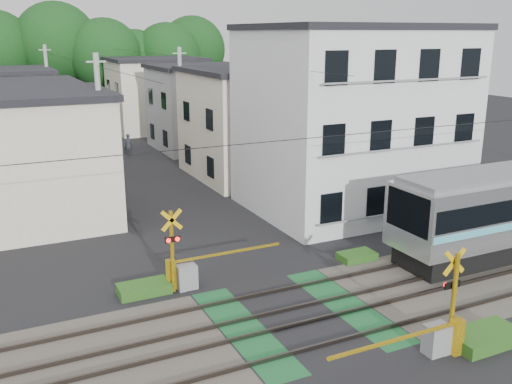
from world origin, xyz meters
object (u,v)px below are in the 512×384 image
apartment_block (352,119)px  pedestrian (128,145)px  crossing_signal_near (441,331)px  crossing_signal_far (184,270)px

apartment_block → pedestrian: size_ratio=6.06×
crossing_signal_near → crossing_signal_far: bearing=125.3°
crossing_signal_far → pedestrian: crossing_signal_far is taller
crossing_signal_near → apartment_block: size_ratio=0.46×
crossing_signal_near → pedestrian: crossing_signal_near is taller
crossing_signal_near → crossing_signal_far: 8.95m
crossing_signal_near → crossing_signal_far: same height
apartment_block → pedestrian: apartment_block is taller
crossing_signal_near → pedestrian: size_ratio=2.81×
apartment_block → crossing_signal_far: bearing=-152.2°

